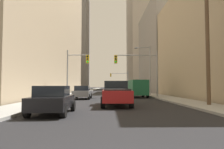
{
  "coord_description": "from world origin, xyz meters",
  "views": [
    {
      "loc": [
        -0.55,
        -2.74,
        1.53
      ],
      "look_at": [
        0.0,
        26.88,
        3.09
      ],
      "focal_mm": 34.1,
      "sensor_mm": 36.0,
      "label": 1
    }
  ],
  "objects_px": {
    "cargo_van_green": "(138,88)",
    "sedan_grey": "(82,92)",
    "sedan_white": "(112,90)",
    "pickup_truck_red": "(116,93)",
    "traffic_signal_far_right": "(120,77)",
    "traffic_signal_near_right": "(138,65)",
    "traffic_signal_near_left": "(77,66)",
    "sedan_black": "(53,100)"
  },
  "relations": [
    {
      "from": "sedan_black",
      "to": "sedan_grey",
      "type": "xyz_separation_m",
      "value": [
        0.01,
        13.1,
        0.0
      ]
    },
    {
      "from": "cargo_van_green",
      "to": "sedan_black",
      "type": "xyz_separation_m",
      "value": [
        -6.86,
        -16.31,
        -0.52
      ]
    },
    {
      "from": "cargo_van_green",
      "to": "sedan_grey",
      "type": "height_order",
      "value": "cargo_van_green"
    },
    {
      "from": "cargo_van_green",
      "to": "sedan_black",
      "type": "distance_m",
      "value": 17.71
    },
    {
      "from": "pickup_truck_red",
      "to": "traffic_signal_far_right",
      "type": "bearing_deg",
      "value": 86.43
    },
    {
      "from": "traffic_signal_near_left",
      "to": "traffic_signal_near_right",
      "type": "height_order",
      "value": "same"
    },
    {
      "from": "pickup_truck_red",
      "to": "sedan_white",
      "type": "height_order",
      "value": "pickup_truck_red"
    },
    {
      "from": "pickup_truck_red",
      "to": "sedan_white",
      "type": "bearing_deg",
      "value": 90.03
    },
    {
      "from": "sedan_grey",
      "to": "traffic_signal_near_left",
      "type": "height_order",
      "value": "traffic_signal_near_left"
    },
    {
      "from": "sedan_black",
      "to": "traffic_signal_near_right",
      "type": "bearing_deg",
      "value": 66.0
    },
    {
      "from": "traffic_signal_far_right",
      "to": "cargo_van_green",
      "type": "bearing_deg",
      "value": -89.77
    },
    {
      "from": "pickup_truck_red",
      "to": "traffic_signal_near_right",
      "type": "bearing_deg",
      "value": 73.02
    },
    {
      "from": "pickup_truck_red",
      "to": "traffic_signal_near_left",
      "type": "relative_size",
      "value": 0.9
    },
    {
      "from": "cargo_van_green",
      "to": "pickup_truck_red",
      "type": "bearing_deg",
      "value": -105.85
    },
    {
      "from": "pickup_truck_red",
      "to": "cargo_van_green",
      "type": "bearing_deg",
      "value": 74.15
    },
    {
      "from": "traffic_signal_far_right",
      "to": "traffic_signal_near_right",
      "type": "bearing_deg",
      "value": -89.91
    },
    {
      "from": "pickup_truck_red",
      "to": "traffic_signal_near_left",
      "type": "height_order",
      "value": "traffic_signal_near_left"
    },
    {
      "from": "pickup_truck_red",
      "to": "sedan_grey",
      "type": "distance_m",
      "value": 9.07
    },
    {
      "from": "sedan_white",
      "to": "traffic_signal_far_right",
      "type": "height_order",
      "value": "traffic_signal_far_right"
    },
    {
      "from": "pickup_truck_red",
      "to": "traffic_signal_near_left",
      "type": "xyz_separation_m",
      "value": [
        -4.57,
        10.44,
        3.06
      ]
    },
    {
      "from": "traffic_signal_near_left",
      "to": "pickup_truck_red",
      "type": "bearing_deg",
      "value": -66.34
    },
    {
      "from": "sedan_black",
      "to": "traffic_signal_near_right",
      "type": "relative_size",
      "value": 0.71
    },
    {
      "from": "pickup_truck_red",
      "to": "sedan_grey",
      "type": "xyz_separation_m",
      "value": [
        -3.57,
        8.34,
        -0.16
      ]
    },
    {
      "from": "cargo_van_green",
      "to": "traffic_signal_far_right",
      "type": "height_order",
      "value": "traffic_signal_far_right"
    },
    {
      "from": "pickup_truck_red",
      "to": "traffic_signal_near_right",
      "type": "height_order",
      "value": "traffic_signal_near_right"
    },
    {
      "from": "sedan_black",
      "to": "sedan_white",
      "type": "relative_size",
      "value": 1.01
    },
    {
      "from": "traffic_signal_near_left",
      "to": "traffic_signal_far_right",
      "type": "height_order",
      "value": "same"
    },
    {
      "from": "traffic_signal_near_right",
      "to": "traffic_signal_far_right",
      "type": "xyz_separation_m",
      "value": [
        -0.06,
        39.65,
        0.01
      ]
    },
    {
      "from": "sedan_grey",
      "to": "sedan_white",
      "type": "distance_m",
      "value": 12.48
    },
    {
      "from": "pickup_truck_red",
      "to": "sedan_grey",
      "type": "bearing_deg",
      "value": 113.19
    },
    {
      "from": "sedan_black",
      "to": "sedan_white",
      "type": "height_order",
      "value": "same"
    },
    {
      "from": "sedan_white",
      "to": "traffic_signal_near_left",
      "type": "distance_m",
      "value": 11.34
    },
    {
      "from": "cargo_van_green",
      "to": "sedan_white",
      "type": "height_order",
      "value": "cargo_van_green"
    },
    {
      "from": "traffic_signal_far_right",
      "to": "sedan_grey",
      "type": "bearing_deg",
      "value": -99.11
    },
    {
      "from": "sedan_black",
      "to": "pickup_truck_red",
      "type": "bearing_deg",
      "value": 53.05
    },
    {
      "from": "traffic_signal_near_left",
      "to": "sedan_white",
      "type": "bearing_deg",
      "value": 65.17
    },
    {
      "from": "sedan_black",
      "to": "traffic_signal_far_right",
      "type": "xyz_separation_m",
      "value": [
        6.7,
        54.86,
        3.36
      ]
    },
    {
      "from": "traffic_signal_near_left",
      "to": "traffic_signal_near_right",
      "type": "relative_size",
      "value": 1.0
    },
    {
      "from": "pickup_truck_red",
      "to": "traffic_signal_near_right",
      "type": "distance_m",
      "value": 11.37
    },
    {
      "from": "sedan_white",
      "to": "pickup_truck_red",
      "type": "bearing_deg",
      "value": -89.97
    },
    {
      "from": "sedan_black",
      "to": "sedan_white",
      "type": "bearing_deg",
      "value": 81.89
    },
    {
      "from": "sedan_grey",
      "to": "traffic_signal_near_right",
      "type": "xyz_separation_m",
      "value": [
        6.76,
        2.1,
        3.35
      ]
    }
  ]
}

